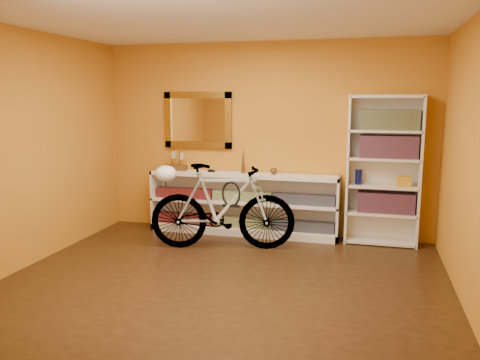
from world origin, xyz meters
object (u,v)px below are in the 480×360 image
(console_unit, at_px, (243,204))
(bookcase, at_px, (383,171))
(bicycle, at_px, (223,207))
(helmet, at_px, (166,174))

(console_unit, xyz_separation_m, bookcase, (1.82, 0.03, 0.52))
(bookcase, height_order, bicycle, bookcase)
(bookcase, xyz_separation_m, bicycle, (-1.90, -0.73, -0.42))
(bicycle, bearing_deg, bookcase, -81.22)
(helmet, bearing_deg, console_unit, 48.70)
(bookcase, distance_m, bicycle, 2.07)
(bookcase, relative_size, bicycle, 1.04)
(console_unit, distance_m, bookcase, 1.90)
(bicycle, bearing_deg, console_unit, -18.12)
(bookcase, bearing_deg, helmet, -161.14)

